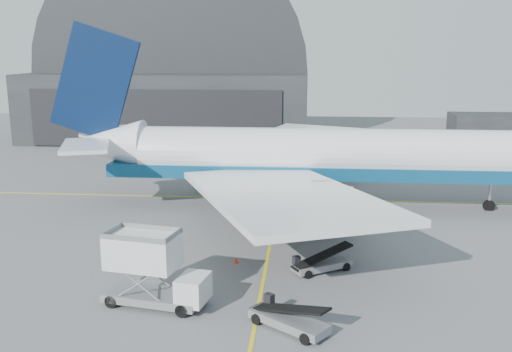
# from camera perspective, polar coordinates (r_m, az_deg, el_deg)

# --- Properties ---
(ground) EXTENTS (200.00, 200.00, 0.00)m
(ground) POSITION_cam_1_polar(r_m,az_deg,el_deg) (44.09, 1.02, -8.96)
(ground) COLOR #565659
(ground) RESTS_ON ground
(taxi_lines) EXTENTS (80.00, 42.12, 0.02)m
(taxi_lines) POSITION_cam_1_polar(r_m,az_deg,el_deg) (56.04, 1.93, -4.20)
(taxi_lines) COLOR yellow
(taxi_lines) RESTS_ON ground
(hangar) EXTENTS (50.00, 28.30, 28.00)m
(hangar) POSITION_cam_1_polar(r_m,az_deg,el_deg) (108.93, -8.27, 8.95)
(hangar) COLOR black
(hangar) RESTS_ON ground
(distant_bldg_a) EXTENTS (14.00, 8.00, 4.00)m
(distant_bldg_a) POSITION_cam_1_polar(r_m,az_deg,el_deg) (119.38, 22.15, 3.86)
(distant_bldg_a) COLOR black
(distant_bldg_a) RESTS_ON ground
(airliner) EXTENTS (54.50, 52.85, 19.13)m
(airliner) POSITION_cam_1_polar(r_m,az_deg,el_deg) (59.19, 5.24, 1.98)
(airliner) COLOR white
(airliner) RESTS_ON ground
(catering_truck) EXTENTS (7.12, 3.72, 4.66)m
(catering_truck) POSITION_cam_1_polar(r_m,az_deg,el_deg) (37.50, -10.37, -9.27)
(catering_truck) COLOR slate
(catering_truck) RESTS_ON ground
(pushback_tug) EXTENTS (3.87, 2.58, 1.68)m
(pushback_tug) POSITION_cam_1_polar(r_m,az_deg,el_deg) (51.58, 3.43, -5.00)
(pushback_tug) COLOR black
(pushback_tug) RESTS_ON ground
(belt_loader_a) EXTENTS (4.73, 3.73, 1.86)m
(belt_loader_a) POSITION_cam_1_polar(r_m,az_deg,el_deg) (43.14, 6.54, -8.72)
(belt_loader_a) COLOR slate
(belt_loader_a) RESTS_ON ground
(belt_loader_b) EXTENTS (5.03, 4.32, 2.03)m
(belt_loader_b) POSITION_cam_1_polar(r_m,az_deg,el_deg) (34.71, 3.23, -14.08)
(belt_loader_b) COLOR slate
(belt_loader_b) RESTS_ON ground
(traffic_cone) EXTENTS (0.34, 0.34, 0.50)m
(traffic_cone) POSITION_cam_1_polar(r_m,az_deg,el_deg) (44.58, -2.01, -8.39)
(traffic_cone) COLOR #F22D07
(traffic_cone) RESTS_ON ground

